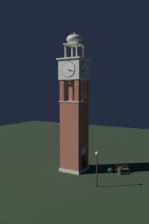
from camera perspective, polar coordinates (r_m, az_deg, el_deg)
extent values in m
plane|color=black|center=(31.55, 0.00, -13.48)|extent=(80.00, 80.00, 0.00)
cube|color=#9E4C38|center=(30.50, 0.00, -5.74)|extent=(2.63, 2.63, 8.63)
cube|color=silver|center=(31.50, 0.00, -13.18)|extent=(2.83, 2.83, 0.35)
cube|color=black|center=(30.59, 2.19, -11.81)|extent=(1.10, 0.04, 2.20)
cylinder|color=silver|center=(30.23, 2.20, -9.26)|extent=(1.10, 0.04, 1.10)
cube|color=#9E4C38|center=(28.61, 0.74, 4.99)|extent=(0.56, 0.56, 2.71)
cube|color=#9E4C38|center=(30.43, 2.68, 4.95)|extent=(0.56, 0.56, 2.71)
cube|color=#9E4C38|center=(29.69, -2.75, 4.97)|extent=(0.56, 0.56, 2.71)
cube|color=#9E4C38|center=(31.45, -0.67, 4.94)|extent=(0.56, 0.56, 2.71)
cube|color=silver|center=(30.04, 0.00, 2.50)|extent=(2.79, 2.79, 0.12)
cone|color=brown|center=(30.54, 0.59, 6.11)|extent=(0.39, 0.39, 0.53)
cone|color=brown|center=(30.60, -0.38, 6.11)|extent=(0.47, 0.47, 0.43)
cone|color=brown|center=(30.11, -1.13, 6.14)|extent=(0.51, 0.51, 0.51)
cone|color=brown|center=(29.56, -0.67, 6.17)|extent=(0.57, 0.57, 0.38)
cone|color=brown|center=(29.54, 0.62, 6.17)|extent=(0.49, 0.49, 0.40)
cone|color=brown|center=(30.03, 1.14, 6.14)|extent=(0.48, 0.48, 0.52)
cube|color=silver|center=(30.16, 0.00, 9.83)|extent=(2.87, 2.87, 2.40)
cylinder|color=white|center=(29.45, 2.48, 9.95)|extent=(1.83, 0.05, 1.83)
torus|color=black|center=(29.45, 2.48, 9.95)|extent=(1.85, 0.06, 1.85)
cube|color=black|center=(29.25, 2.41, 9.71)|extent=(0.42, 0.03, 0.35)
cube|color=black|center=(29.11, 2.26, 9.77)|extent=(0.71, 0.03, 0.31)
cylinder|color=white|center=(30.92, -2.36, 9.69)|extent=(1.83, 0.05, 1.83)
torus|color=black|center=(30.92, -2.36, 9.69)|extent=(1.85, 0.06, 1.85)
cube|color=black|center=(30.79, -2.64, 9.45)|extent=(0.42, 0.03, 0.35)
cube|color=black|center=(30.65, -2.81, 9.49)|extent=(0.71, 0.03, 0.31)
cylinder|color=white|center=(28.92, -1.49, 10.06)|extent=(0.05, 1.83, 1.83)
torus|color=black|center=(28.92, -1.49, 10.06)|extent=(0.06, 1.85, 1.85)
cube|color=black|center=(28.76, -1.24, 9.81)|extent=(0.03, 0.42, 0.35)
cube|color=black|center=(28.68, -0.96, 9.85)|extent=(0.03, 0.71, 0.31)
cylinder|color=white|center=(31.42, 1.37, 9.61)|extent=(0.05, 1.83, 1.83)
torus|color=black|center=(31.42, 1.37, 9.61)|extent=(0.06, 1.85, 1.85)
cube|color=black|center=(31.37, 1.71, 9.36)|extent=(0.03, 0.42, 0.35)
cube|color=black|center=(31.29, 1.98, 9.39)|extent=(0.03, 0.71, 0.31)
cube|color=silver|center=(30.31, 0.00, 12.24)|extent=(3.23, 3.23, 0.16)
cylinder|color=silver|center=(29.38, 0.56, 14.28)|extent=(0.22, 0.22, 1.66)
cylinder|color=silver|center=(30.74, 2.08, 13.84)|extent=(0.22, 0.22, 1.66)
cylinder|color=silver|center=(30.19, -2.12, 14.01)|extent=(0.22, 0.22, 1.66)
cylinder|color=silver|center=(31.51, -0.52, 13.61)|extent=(0.22, 0.22, 1.66)
cube|color=silver|center=(30.60, 0.00, 15.58)|extent=(2.02, 2.02, 0.12)
ellipsoid|color=silver|center=(30.73, 0.00, 16.74)|extent=(1.94, 1.94, 1.16)
sphere|color=#B79338|center=(30.89, 0.00, 18.01)|extent=(0.24, 0.24, 0.24)
cube|color=brown|center=(30.96, 11.13, -13.05)|extent=(1.19, 1.60, 0.06)
cube|color=brown|center=(31.06, 11.07, -12.45)|extent=(0.86, 1.40, 0.44)
cube|color=#2D2D33|center=(31.18, 12.46, -13.41)|extent=(0.38, 0.27, 0.42)
cube|color=#2D2D33|center=(30.91, 9.78, -13.53)|extent=(0.38, 0.27, 0.42)
cylinder|color=black|center=(25.80, 5.30, -13.72)|extent=(0.12, 0.12, 3.36)
sphere|color=#F9EFCC|center=(25.28, 5.33, -9.71)|extent=(0.36, 0.36, 0.36)
cylinder|color=#2D2D33|center=(30.31, 10.72, -13.53)|extent=(0.52, 0.52, 0.80)
ellipsoid|color=#28562D|center=(30.80, 8.33, -13.29)|extent=(0.81, 0.81, 0.71)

